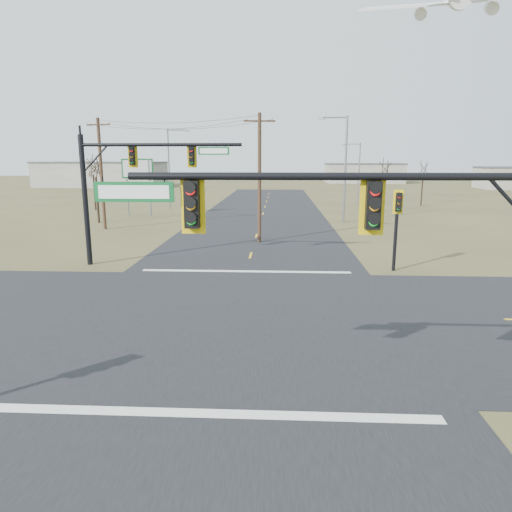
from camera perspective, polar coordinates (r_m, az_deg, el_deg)
The scene contains 20 objects.
ground at distance 19.08m, azimuth -2.90°, elevation -7.43°, with size 320.00×320.00×0.00m, color brown.
road_ew at distance 19.08m, azimuth -2.90°, elevation -7.40°, with size 160.00×14.00×0.02m, color black.
road_ns at distance 19.08m, azimuth -2.90°, elevation -7.39°, with size 14.00×160.00×0.02m, color black.
stop_bar_near at distance 12.31m, azimuth -6.55°, elevation -18.94°, with size 12.00×0.40×0.01m, color silver.
stop_bar_far at distance 26.24m, azimuth -1.28°, elevation -1.92°, with size 12.00×0.40×0.01m, color silver.
mast_arm_near at distance 10.45m, azimuth 14.91°, elevation 3.15°, with size 10.33×0.42×6.58m.
mast_arm_far at distance 28.25m, azimuth -15.45°, elevation 10.01°, with size 9.58×0.52×7.77m.
pedestal_signal_ne at distance 27.01m, azimuth 17.28°, elevation 5.18°, with size 0.61×0.53×4.70m.
utility_pole_near at distance 35.20m, azimuth 0.43°, elevation 9.89°, with size 2.37×0.42×9.72m.
utility_pole_far at distance 44.22m, azimuth -18.76°, elevation 9.83°, with size 2.36×0.81×9.94m.
highway_sign at distance 53.30m, azimuth -14.55°, elevation 9.65°, with size 3.24×1.23×6.41m.
streetlight_a at distance 47.26m, azimuth 10.85°, elevation 11.29°, with size 2.96×0.46×10.55m.
streetlight_b at distance 64.81m, azimuth 12.60°, elevation 10.35°, with size 2.39×0.29×8.55m.
streetlight_c at distance 60.38m, azimuth -10.63°, elevation 11.18°, with size 2.84×0.45×10.13m.
bare_tree_a at distance 48.89m, azimuth -19.48°, elevation 10.57°, with size 3.52×3.52×7.20m.
bare_tree_b at distance 61.30m, azimuth -19.75°, elevation 10.47°, with size 3.06×3.06×6.81m.
bare_tree_c at distance 58.22m, azimuth 15.85°, elevation 10.62°, with size 3.65×3.65×6.87m.
bare_tree_d at distance 67.60m, azimuth 20.22°, elevation 10.36°, with size 2.65×2.65×6.52m.
warehouse_left at distance 115.79m, azimuth -18.62°, elevation 9.61°, with size 28.00×14.00×5.50m, color #A5A092.
warehouse_mid at distance 130.04m, azimuth 13.30°, elevation 9.99°, with size 20.00×12.00×5.00m, color #A5A092.
Camera 1 is at (1.85, -17.90, 6.34)m, focal length 32.00 mm.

